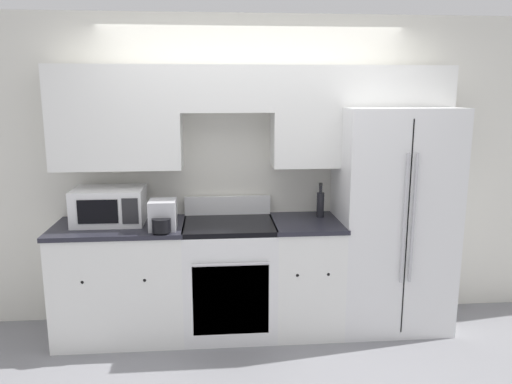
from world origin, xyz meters
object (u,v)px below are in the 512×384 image
at_px(oven_range, 229,277).
at_px(refrigerator, 391,219).
at_px(bottle, 320,204).
at_px(microwave, 109,206).

bearing_deg(oven_range, refrigerator, 1.42).
xyz_separation_m(refrigerator, bottle, (-0.59, 0.09, 0.12)).
xyz_separation_m(oven_range, microwave, (-0.95, 0.07, 0.60)).
height_order(refrigerator, bottle, refrigerator).
distance_m(microwave, bottle, 1.73).
height_order(oven_range, microwave, microwave).
relative_size(oven_range, bottle, 3.76).
bearing_deg(bottle, oven_range, -170.98).
height_order(refrigerator, microwave, refrigerator).
xyz_separation_m(oven_range, refrigerator, (1.37, 0.03, 0.45)).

